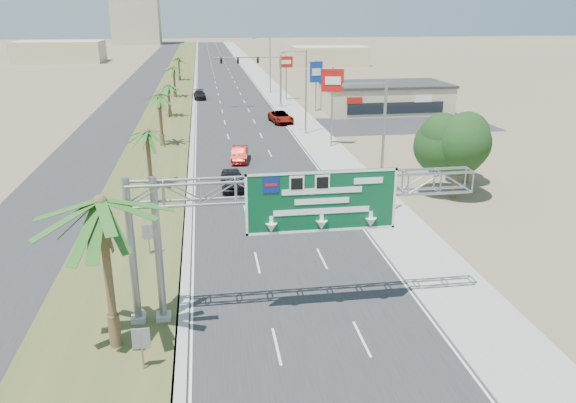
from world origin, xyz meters
The scene contains 30 objects.
road centered at (0.00, 110.00, 0.01)m, with size 12.00×300.00×0.02m, color #28282B.
sidewalk_right centered at (8.50, 110.00, 0.05)m, with size 4.00×300.00×0.10m, color #9E9B93.
median_grass centered at (-10.00, 110.00, 0.06)m, with size 7.00×300.00×0.12m, color #435123.
opposing_road centered at (-17.00, 110.00, 0.01)m, with size 8.00×300.00×0.02m, color #28282B.
sign_gantry centered at (-1.06, 9.93, 6.06)m, with size 16.75×1.24×7.50m.
palm_near centered at (-9.20, 8.00, 6.93)m, with size 5.70×5.70×8.35m.
palm_row_b centered at (-9.50, 32.00, 4.90)m, with size 3.99×3.99×5.95m.
palm_row_c centered at (-9.50, 48.00, 5.66)m, with size 3.99×3.99×6.75m.
palm_row_d centered at (-9.50, 66.00, 4.42)m, with size 3.99×3.99×5.45m.
palm_row_e centered at (-9.50, 85.00, 5.09)m, with size 3.99×3.99×6.15m.
palm_row_f centered at (-9.50, 110.00, 4.71)m, with size 3.99×3.99×5.75m.
streetlight_near centered at (7.30, 22.00, 4.69)m, with size 3.27×0.44×10.00m.
streetlight_mid centered at (7.30, 52.00, 4.69)m, with size 3.27×0.44×10.00m.
streetlight_far centered at (7.30, 88.00, 4.69)m, with size 3.27×0.44×10.00m.
signal_mast centered at (5.17, 71.97, 4.85)m, with size 10.28×0.71×8.00m.
store_building centered at (22.00, 66.00, 2.00)m, with size 18.00×10.00×4.00m, color tan.
oak_near centered at (15.00, 26.00, 4.53)m, with size 4.50×4.50×6.80m.
oak_far centered at (18.00, 30.00, 3.82)m, with size 3.50×3.50×5.60m.
median_signback_a centered at (-7.80, 6.00, 1.45)m, with size 0.75×0.08×2.08m.
median_signback_b centered at (-8.50, 18.00, 1.45)m, with size 0.75×0.08×2.08m.
tower_distant centered at (-32.00, 250.00, 17.50)m, with size 20.00×16.00×35.00m, color tan.
building_distant_left centered at (-45.00, 160.00, 3.00)m, with size 24.00×14.00×6.00m, color tan.
building_distant_right centered at (30.00, 140.00, 2.50)m, with size 20.00×12.00×5.00m, color tan.
car_left_lane centered at (-2.66, 31.03, 0.81)m, with size 1.92×4.78×1.63m, color black.
car_mid_lane centered at (-1.38, 40.19, 0.74)m, with size 1.57×4.49×1.48m, color maroon.
car_right_lane centered at (5.50, 59.69, 0.77)m, with size 2.55×5.53×1.54m, color gray.
car_far centered at (-5.32, 82.82, 0.72)m, with size 2.01×4.94×1.43m, color black.
pole_sign_red_near centered at (9.12, 45.00, 6.83)m, with size 2.41×0.77×8.71m.
pole_sign_blue centered at (11.95, 68.07, 5.52)m, with size 2.00×0.86×7.50m.
pole_sign_red_far centered at (9.13, 79.30, 5.81)m, with size 2.21×0.40×7.42m.
Camera 1 is at (-4.78, -14.84, 14.53)m, focal length 35.00 mm.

